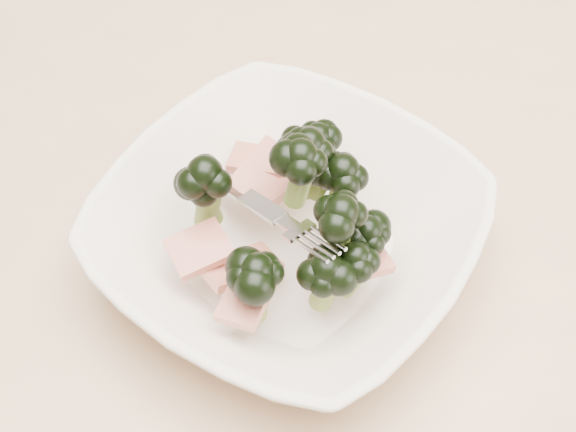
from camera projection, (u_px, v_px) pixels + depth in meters
The scene contains 2 objects.
dining_table at pixel (358, 295), 0.67m from camera, with size 1.20×0.80×0.75m.
broccoli_dish at pixel (289, 228), 0.54m from camera, with size 0.33×0.33×0.12m.
Camera 1 is at (0.00, -0.35, 1.23)m, focal length 50.00 mm.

